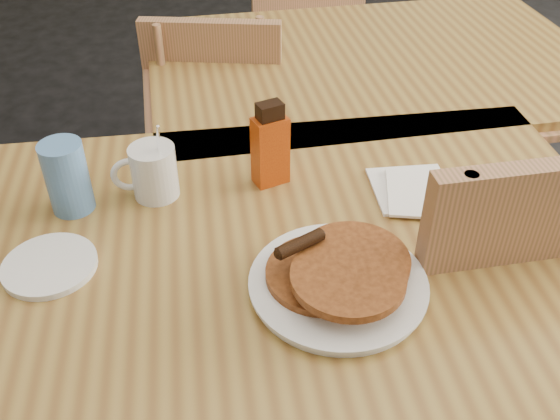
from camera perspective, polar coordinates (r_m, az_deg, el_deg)
The scene contains 11 objects.
main_table at distance 1.14m, azimuth -0.23°, elevation -4.94°, with size 1.39×0.98×0.75m.
neighbor_table at distance 1.83m, azimuth 8.64°, elevation 12.38°, with size 1.30×0.89×0.75m.
chair_main_far at distance 1.83m, azimuth -5.45°, elevation 5.58°, with size 0.48×0.48×0.86m.
chair_neighbor_far at distance 2.53m, azimuth 3.24°, elevation 17.58°, with size 0.47×0.47×1.01m.
chair_neighbor_near at distance 1.37m, azimuth 18.19°, elevation -6.89°, with size 0.43×0.43×0.94m.
pancake_plate at distance 1.03m, azimuth 5.40°, elevation -6.18°, with size 0.30×0.30×0.09m.
coffee_mug at distance 1.24m, azimuth -11.59°, elevation 3.50°, with size 0.13×0.09×0.17m.
syrup_bottle at distance 1.23m, azimuth -0.90°, elevation 5.81°, with size 0.08×0.06×0.18m.
napkin_stack at distance 1.27m, azimuth 12.62°, elevation 1.68°, with size 0.20×0.21×0.01m.
blue_tumbler at distance 1.23m, azimuth -18.89°, elevation 2.86°, with size 0.08×0.08×0.14m, color #5180BD.
side_saucer at distance 1.14m, azimuth -20.32°, elevation -4.77°, with size 0.16×0.16×0.01m, color white.
Camera 1 is at (-0.17, -0.79, 1.49)m, focal length 40.00 mm.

